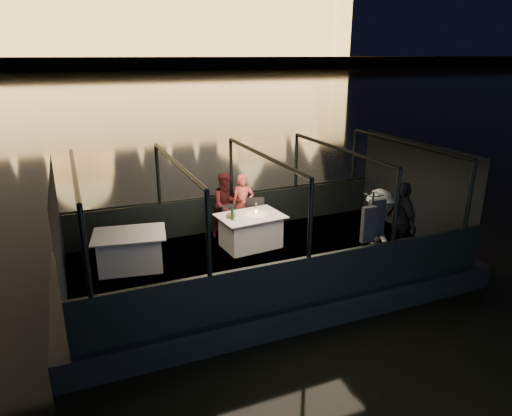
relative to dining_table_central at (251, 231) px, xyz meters
name	(u,v)px	position (x,y,z in m)	size (l,w,h in m)	color
river_water	(82,83)	(0.00, 79.26, -0.89)	(500.00, 500.00, 0.00)	black
boat_hull	(263,279)	(0.00, -0.74, -0.89)	(8.60, 4.40, 1.00)	black
boat_deck	(263,260)	(0.00, -0.74, -0.41)	(8.00, 4.00, 0.04)	black
gunwale_port	(232,212)	(0.00, 1.26, 0.06)	(8.00, 0.08, 0.90)	black
gunwale_starboard	(308,280)	(0.00, -2.74, 0.06)	(8.00, 0.08, 0.90)	black
cabin_glass_port	(231,168)	(0.00, 1.26, 1.21)	(8.00, 0.02, 1.40)	#99B2B2
cabin_glass_starboard	(310,219)	(0.00, -2.74, 1.21)	(8.00, 0.02, 1.40)	#99B2B2
cabin_roof_glass	(264,156)	(0.00, -0.74, 1.91)	(8.00, 4.00, 0.02)	#99B2B2
end_wall_fore	(59,237)	(-4.00, -0.74, 0.76)	(0.02, 4.00, 2.30)	black
end_wall_aft	(414,189)	(4.00, -0.74, 0.76)	(0.02, 4.00, 2.30)	black
canopy_ribs	(263,209)	(0.00, -0.74, 0.76)	(8.00, 4.00, 2.30)	black
embankment	(67,64)	(0.00, 209.26, 0.11)	(400.00, 140.00, 6.00)	#423D33
dining_table_central	(251,231)	(0.00, 0.00, 0.00)	(1.45, 1.05, 0.77)	silver
dining_table_aft	(131,251)	(-2.72, -0.08, 0.00)	(1.46, 1.06, 0.77)	silver
chair_port_left	(232,224)	(-0.30, 0.46, 0.06)	(0.40, 0.40, 0.85)	black
chair_port_right	(258,220)	(0.39, 0.46, 0.06)	(0.44, 0.44, 0.94)	black
coat_stand	(370,237)	(1.52, -2.41, 0.51)	(0.50, 0.40, 1.81)	black
person_woman_coral	(243,204)	(0.16, 0.89, 0.36)	(0.54, 0.36, 1.50)	#F05757
person_man_maroon	(227,207)	(-0.29, 0.83, 0.36)	(0.77, 0.60, 1.60)	#3A1012
passenger_stripe	(378,226)	(2.13, -1.86, 0.47)	(1.06, 0.60, 1.64)	silver
passenger_dark	(400,224)	(2.62, -1.96, 0.47)	(1.05, 0.44, 1.78)	black
wine_bottle	(232,214)	(-0.48, -0.12, 0.53)	(0.07, 0.07, 0.32)	#153B1E
bread_basket	(231,216)	(-0.47, 0.04, 0.42)	(0.20, 0.20, 0.08)	brown
amber_candle	(256,212)	(0.15, 0.05, 0.42)	(0.05, 0.05, 0.07)	#FF9D3F
plate_near	(269,216)	(0.37, -0.21, 0.39)	(0.21, 0.21, 0.01)	white
plate_far	(234,215)	(-0.35, 0.14, 0.39)	(0.24, 0.24, 0.02)	white
wine_glass_white	(235,217)	(-0.44, -0.20, 0.48)	(0.07, 0.07, 0.20)	white
wine_glass_red	(256,207)	(0.25, 0.26, 0.48)	(0.06, 0.06, 0.18)	white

